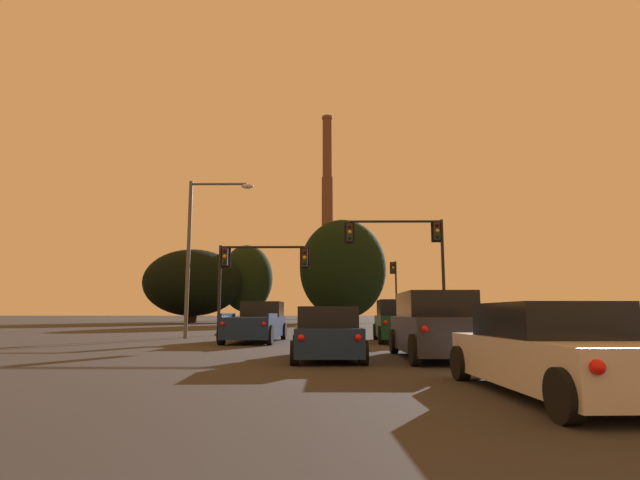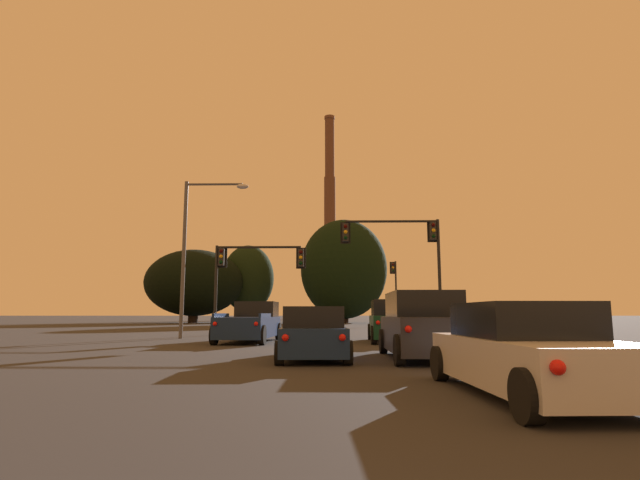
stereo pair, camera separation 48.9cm
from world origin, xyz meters
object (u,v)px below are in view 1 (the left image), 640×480
object	(u,v)px
suv_right_lane_front	(399,322)
smokestack	(327,237)
traffic_light_overhead_left	(251,266)
suv_right_lane_second	(436,326)
hatchback_center_lane_second	(326,335)
traffic_light_overhead_right	(411,246)
street_lamp	(200,239)
sedan_right_lane_third	(553,352)
traffic_light_far_right	(395,284)
pickup_truck_left_lane_front	(257,324)

from	to	relation	value
suv_right_lane_front	smokestack	size ratio (longest dim) A/B	0.10
suv_right_lane_front	traffic_light_overhead_left	distance (m)	10.49
suv_right_lane_second	traffic_light_overhead_left	bearing A→B (deg)	116.98
hatchback_center_lane_second	traffic_light_overhead_right	size ratio (longest dim) A/B	0.63
hatchback_center_lane_second	street_lamp	xyz separation A→B (m)	(-6.55, 11.52, 4.40)
sedan_right_lane_third	traffic_light_overhead_left	distance (m)	22.87
suv_right_lane_second	street_lamp	size ratio (longest dim) A/B	0.60
traffic_light_far_right	street_lamp	distance (m)	29.48
traffic_light_overhead_right	traffic_light_overhead_left	bearing A→B (deg)	174.71
traffic_light_overhead_right	traffic_light_far_right	distance (m)	23.45
traffic_light_overhead_left	traffic_light_overhead_right	bearing A→B (deg)	-5.29
traffic_light_far_right	smokestack	xyz separation A→B (m)	(-6.63, 68.04, 15.45)
sedan_right_lane_third	traffic_light_overhead_right	size ratio (longest dim) A/B	0.72
suv_right_lane_second	smokestack	world-z (taller)	smokestack
hatchback_center_lane_second	traffic_light_overhead_left	world-z (taller)	traffic_light_overhead_left
pickup_truck_left_lane_front	traffic_light_overhead_right	bearing A→B (deg)	36.98
hatchback_center_lane_second	sedan_right_lane_third	world-z (taller)	hatchback_center_lane_second
traffic_light_overhead_right	traffic_light_far_right	xyz separation A→B (m)	(2.30, 23.32, -0.73)
traffic_light_overhead_left	street_lamp	xyz separation A→B (m)	(-2.16, -3.62, 1.05)
sedan_right_lane_third	traffic_light_overhead_left	world-z (taller)	traffic_light_overhead_left
pickup_truck_left_lane_front	smokestack	distance (m)	98.74
hatchback_center_lane_second	sedan_right_lane_third	xyz separation A→B (m)	(3.51, -6.07, 0.00)
traffic_light_overhead_right	smokestack	xyz separation A→B (m)	(-4.33, 91.37, 14.72)
street_lamp	suv_right_lane_front	bearing A→B (deg)	-16.04
hatchback_center_lane_second	suv_right_lane_second	bearing A→B (deg)	2.39
pickup_truck_left_lane_front	smokestack	size ratio (longest dim) A/B	0.11
traffic_light_overhead_right	traffic_light_overhead_left	distance (m)	9.35
hatchback_center_lane_second	traffic_light_overhead_left	distance (m)	16.11
pickup_truck_left_lane_front	smokestack	world-z (taller)	smokestack
traffic_light_overhead_right	smokestack	world-z (taller)	smokestack
pickup_truck_left_lane_front	suv_right_lane_second	bearing A→B (deg)	-51.51
hatchback_center_lane_second	sedan_right_lane_third	size ratio (longest dim) A/B	0.87
traffic_light_overhead_right	traffic_light_far_right	bearing A→B (deg)	84.36
traffic_light_overhead_right	traffic_light_overhead_left	xyz separation A→B (m)	(-9.25, 0.86, -1.04)
suv_right_lane_second	traffic_light_overhead_right	xyz separation A→B (m)	(1.78, 14.01, 4.16)
hatchback_center_lane_second	suv_right_lane_second	size ratio (longest dim) A/B	0.85
sedan_right_lane_third	suv_right_lane_second	world-z (taller)	suv_right_lane_second
traffic_light_overhead_left	smokestack	world-z (taller)	smokestack
traffic_light_overhead_right	street_lamp	world-z (taller)	street_lamp
suv_right_lane_second	traffic_light_overhead_left	world-z (taller)	traffic_light_overhead_left
pickup_truck_left_lane_front	sedan_right_lane_third	bearing A→B (deg)	-63.47
sedan_right_lane_third	suv_right_lane_second	bearing A→B (deg)	91.19
hatchback_center_lane_second	sedan_right_lane_third	bearing A→B (deg)	-62.46
suv_right_lane_second	traffic_light_overhead_right	distance (m)	14.72
suv_right_lane_second	street_lamp	bearing A→B (deg)	130.85
pickup_truck_left_lane_front	smokestack	bearing A→B (deg)	90.38
traffic_light_far_right	sedan_right_lane_third	bearing A→B (deg)	-94.78
sedan_right_lane_third	pickup_truck_left_lane_front	bearing A→B (deg)	111.34
suv_right_lane_second	traffic_light_far_right	xyz separation A→B (m)	(4.08, 37.34, 3.42)
traffic_light_far_right	smokestack	distance (m)	70.09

